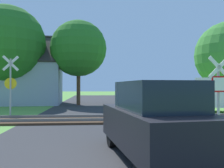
% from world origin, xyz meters
% --- Properties ---
extents(ground_plane, '(160.00, 160.00, 0.00)m').
position_xyz_m(ground_plane, '(0.00, 0.00, 0.00)').
color(ground_plane, '#5B933D').
extents(road_asphalt, '(7.50, 80.00, 0.01)m').
position_xyz_m(road_asphalt, '(0.00, 2.00, 0.00)').
color(road_asphalt, '#2D2D30').
rests_on(road_asphalt, ground).
extents(rail_track, '(60.00, 2.60, 0.22)m').
position_xyz_m(rail_track, '(0.00, 6.72, 0.06)').
color(rail_track, '#422D1E').
rests_on(rail_track, ground).
extents(stop_sign_near, '(0.88, 0.15, 2.83)m').
position_xyz_m(stop_sign_near, '(4.22, 3.63, 1.62)').
color(stop_sign_near, '#9E9EA5').
rests_on(stop_sign_near, ground).
extents(crossing_sign_far, '(0.86, 0.22, 3.40)m').
position_xyz_m(crossing_sign_far, '(-5.05, 8.74, 1.93)').
color(crossing_sign_far, '#9E9EA5').
rests_on(crossing_sign_far, ground).
extents(house, '(7.57, 6.22, 6.54)m').
position_xyz_m(house, '(-7.04, 18.70, 2.16)').
color(house, '#99A3B7').
rests_on(house, ground).
extents(tree_center, '(5.04, 5.04, 7.62)m').
position_xyz_m(tree_center, '(-1.78, 17.10, 5.09)').
color(tree_center, '#513823').
rests_on(tree_center, ground).
extents(tree_left, '(6.66, 6.66, 8.71)m').
position_xyz_m(tree_left, '(-7.93, 16.77, 5.37)').
color(tree_left, '#513823').
rests_on(tree_left, ground).
extents(parked_car, '(2.12, 4.17, 1.78)m').
position_xyz_m(parked_car, '(0.85, 0.13, 0.89)').
color(parked_car, black).
rests_on(parked_car, ground).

